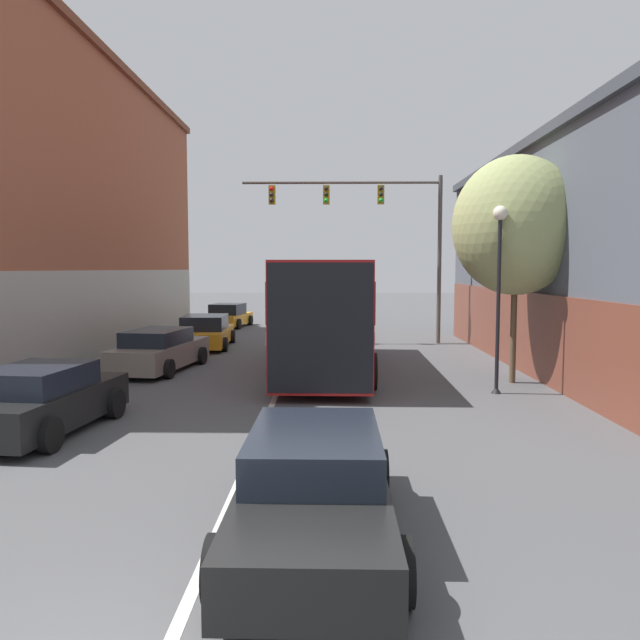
% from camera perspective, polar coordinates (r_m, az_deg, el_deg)
% --- Properties ---
extents(lane_center_line, '(0.14, 38.90, 0.01)m').
position_cam_1_polar(lane_center_line, '(18.06, -3.52, -5.67)').
color(lane_center_line, silver).
rests_on(lane_center_line, ground_plane).
extents(building_left_brick, '(8.53, 22.27, 10.96)m').
position_cam_1_polar(building_left_brick, '(26.70, -26.05, 9.27)').
color(building_left_brick, '#995138').
rests_on(building_left_brick, ground_plane).
extents(bus, '(3.04, 10.54, 3.47)m').
position_cam_1_polar(bus, '(19.93, 0.47, 0.94)').
color(bus, maroon).
rests_on(bus, ground_plane).
extents(hatchback_foreground, '(2.03, 4.71, 1.28)m').
position_cam_1_polar(hatchback_foreground, '(7.80, -0.52, -15.00)').
color(hatchback_foreground, black).
rests_on(hatchback_foreground, ground_plane).
extents(parked_car_left_near, '(2.26, 4.75, 1.34)m').
position_cam_1_polar(parked_car_left_near, '(26.26, -10.41, -1.10)').
color(parked_car_left_near, orange).
rests_on(parked_car_left_near, ground_plane).
extents(parked_car_left_mid, '(2.39, 4.84, 1.34)m').
position_cam_1_polar(parked_car_left_mid, '(20.59, -14.44, -2.73)').
color(parked_car_left_mid, slate).
rests_on(parked_car_left_mid, ground_plane).
extents(parked_car_left_far, '(2.39, 4.18, 1.32)m').
position_cam_1_polar(parked_car_left_far, '(35.15, -8.36, 0.36)').
color(parked_car_left_far, orange).
rests_on(parked_car_left_far, ground_plane).
extents(parked_car_left_distant, '(2.29, 4.33, 1.37)m').
position_cam_1_polar(parked_car_left_distant, '(13.58, -24.05, -6.73)').
color(parked_car_left_distant, black).
rests_on(parked_car_left_distant, ground_plane).
extents(traffic_signal_gantry, '(8.61, 0.36, 7.24)m').
position_cam_1_polar(traffic_signal_gantry, '(27.30, 5.16, 9.17)').
color(traffic_signal_gantry, '#514C47').
rests_on(traffic_signal_gantry, ground_plane).
extents(street_lamp, '(0.38, 0.38, 4.87)m').
position_cam_1_polar(street_lamp, '(16.75, 16.05, 4.20)').
color(street_lamp, black).
rests_on(street_lamp, ground_plane).
extents(street_tree_near, '(3.55, 3.19, 6.42)m').
position_cam_1_polar(street_tree_near, '(18.51, 17.49, 8.22)').
color(street_tree_near, brown).
rests_on(street_tree_near, ground_plane).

